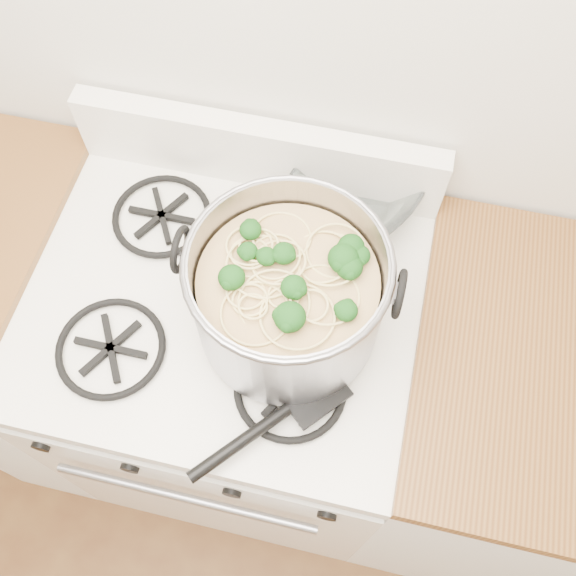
# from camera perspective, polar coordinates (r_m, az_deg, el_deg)

# --- Properties ---
(gas_range) EXTENTS (0.76, 0.66, 0.92)m
(gas_range) POSITION_cam_1_polar(r_m,az_deg,el_deg) (1.67, -4.45, -8.17)
(gas_range) COLOR white
(gas_range) RESTS_ON ground
(counter_left) EXTENTS (0.25, 0.65, 0.92)m
(counter_left) POSITION_cam_1_polar(r_m,az_deg,el_deg) (1.80, -20.21, -3.90)
(counter_left) COLOR silver
(counter_left) RESTS_ON ground
(stock_pot) EXTENTS (0.37, 0.34, 0.23)m
(stock_pot) POSITION_cam_1_polar(r_m,az_deg,el_deg) (1.10, -0.00, -0.66)
(stock_pot) COLOR #95959D
(stock_pot) RESTS_ON gas_range
(spatula) EXTENTS (0.42, 0.42, 0.02)m
(spatula) POSITION_cam_1_polar(r_m,az_deg,el_deg) (1.13, 2.28, -9.11)
(spatula) COLOR black
(spatula) RESTS_ON gas_range
(glass_bowl) EXTENTS (0.13, 0.13, 0.02)m
(glass_bowl) POSITION_cam_1_polar(r_m,az_deg,el_deg) (1.33, 6.10, 8.29)
(glass_bowl) COLOR white
(glass_bowl) RESTS_ON gas_range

